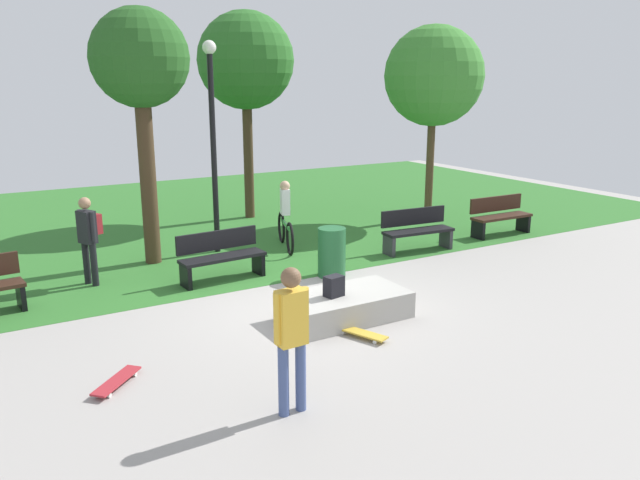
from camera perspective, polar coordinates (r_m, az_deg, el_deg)
ground_plane at (r=10.40m, az=-1.96°, el=-5.86°), size 28.00×28.00×0.00m
grass_lawn at (r=17.17m, az=-14.12°, el=1.88°), size 26.60×12.88×0.01m
concrete_ledge at (r=9.74m, az=2.35°, el=-6.01°), size 1.90×1.07×0.41m
backpack_on_ledge at (r=9.48m, az=1.28°, el=-4.24°), size 0.31×0.25×0.32m
skater_performing_trick at (r=6.80m, az=-2.62°, el=-8.20°), size 0.43×0.22×1.69m
skateboard_by_ledge at (r=9.10m, az=3.82°, el=-8.48°), size 0.48×0.82×0.08m
skateboard_spare at (r=8.13m, az=-18.10°, el=-12.14°), size 0.71×0.70×0.08m
park_bench_near_lamppost at (r=11.61m, az=-9.04°, el=-1.36°), size 1.63×0.58×0.91m
park_bench_far_right at (r=13.61m, az=8.83°, el=0.99°), size 1.63×0.60×0.91m
park_bench_center_lawn at (r=15.48m, az=16.11°, el=2.21°), size 1.61×0.50×0.91m
tree_young_birch at (r=16.63m, az=-6.81°, el=15.88°), size 2.47×2.47×5.33m
tree_broad_elm at (r=16.60m, az=10.36°, el=14.49°), size 2.53×2.53×4.97m
tree_tall_oak at (r=12.67m, az=-16.13°, el=15.20°), size 1.87×1.87×4.95m
lamp_post at (r=13.24m, az=-9.79°, el=10.08°), size 0.28×0.28×4.38m
trash_bin at (r=11.70m, az=1.08°, el=-1.13°), size 0.52×0.52×0.94m
pedestrian_with_backpack at (r=11.84m, az=-20.40°, el=0.61°), size 0.43×0.42×1.61m
cyclist_on_bicycle at (r=13.70m, az=-3.19°, el=1.88°), size 0.61×1.75×1.52m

